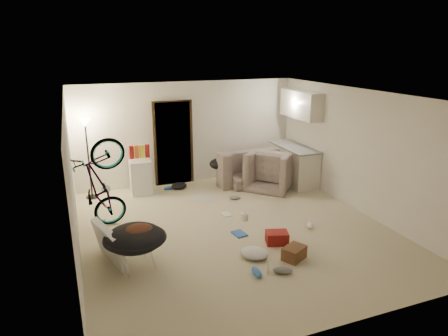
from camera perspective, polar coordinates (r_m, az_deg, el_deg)
name	(u,v)px	position (r m, az deg, el deg)	size (l,w,h in m)	color
floor	(234,229)	(7.62, 1.49, -8.71)	(5.50, 6.00, 0.02)	beige
ceiling	(235,94)	(6.91, 1.65, 10.47)	(5.50, 6.00, 0.02)	white
wall_back	(188,133)	(9.93, -5.12, 5.04)	(5.50, 0.02, 2.50)	white
wall_front	(337,237)	(4.71, 15.89, -9.40)	(5.50, 0.02, 2.50)	white
wall_left	(71,183)	(6.66, -20.97, -2.04)	(0.02, 6.00, 2.50)	white
wall_right	(360,151)	(8.57, 18.88, 2.27)	(0.02, 6.00, 2.50)	white
doorway	(173,144)	(9.84, -7.26, 3.49)	(0.85, 0.10, 2.04)	black
door_trim	(174,144)	(9.81, -7.22, 3.45)	(0.97, 0.04, 2.10)	#312211
floor_lamp	(87,142)	(9.21, -19.02, 3.59)	(0.28, 0.28, 1.81)	black
kitchen_counter	(294,165)	(10.17, 9.90, 0.43)	(0.60, 1.50, 0.88)	beige
counter_top	(294,147)	(10.05, 10.03, 2.94)	(0.64, 1.54, 0.04)	gray
kitchen_uppers	(301,105)	(9.92, 11.00, 8.89)	(0.38, 1.40, 0.65)	beige
sofa	(255,168)	(10.20, 4.52, -0.03)	(2.19, 0.86, 0.64)	#383F37
armchair	(273,173)	(9.77, 6.96, -0.76)	(1.04, 0.91, 0.67)	#383F37
bicycle	(102,205)	(7.77, -17.07, -5.11)	(0.62, 1.79, 0.94)	black
book_asset	(268,274)	(6.26, 6.30, -14.77)	(0.15, 0.20, 0.02)	maroon
mini_fridge	(141,177)	(9.44, -11.83, -1.24)	(0.47, 0.47, 0.80)	white
snack_box_0	(131,152)	(9.25, -13.09, 2.19)	(0.10, 0.07, 0.30)	maroon
snack_box_1	(137,152)	(9.27, -12.36, 2.26)	(0.10, 0.07, 0.30)	#DE5B1B
snack_box_2	(142,151)	(9.29, -11.63, 2.33)	(0.10, 0.07, 0.30)	yellow
snack_box_3	(147,151)	(9.30, -10.90, 2.41)	(0.10, 0.07, 0.30)	maroon
saucer_chair	(135,243)	(6.36, -12.55, -10.46)	(0.96, 0.96, 0.68)	silver
hoodie	(138,232)	(6.25, -12.17, -8.89)	(0.48, 0.40, 0.22)	#4B2619
sofa_drape	(221,164)	(9.78, -0.49, 0.63)	(0.56, 0.46, 0.28)	black
tv_box	(110,245)	(6.63, -16.02, -10.47)	(0.11, 0.94, 0.62)	silver
drink_case_a	(294,253)	(6.66, 10.00, -11.86)	(0.37, 0.27, 0.21)	brown
drink_case_b	(277,238)	(7.10, 7.58, -9.84)	(0.37, 0.28, 0.22)	maroon
juicer	(244,216)	(7.94, 2.94, -6.88)	(0.15, 0.15, 0.21)	silver
newspaper	(203,197)	(9.11, -3.07, -4.22)	(0.44, 0.58, 0.01)	beige
book_blue	(239,234)	(7.39, 2.21, -9.36)	(0.21, 0.28, 0.03)	#3363B9
book_white	(226,214)	(8.19, 0.30, -6.64)	(0.18, 0.24, 0.02)	silver
shoe_0	(168,188)	(9.67, -7.96, -2.82)	(0.25, 0.10, 0.09)	#3363B9
shoe_1	(235,198)	(8.95, 1.56, -4.27)	(0.27, 0.11, 0.10)	slate
shoe_2	(257,272)	(6.19, 4.70, -14.61)	(0.29, 0.12, 0.11)	#3363B9
shoe_3	(283,270)	(6.28, 8.39, -14.27)	(0.30, 0.12, 0.11)	slate
shoe_4	(310,225)	(7.81, 12.17, -7.91)	(0.29, 0.12, 0.11)	white
clothes_lump_b	(179,186)	(9.72, -6.43, -2.54)	(0.41, 0.36, 0.12)	black
clothes_lump_c	(254,253)	(6.65, 4.33, -12.03)	(0.46, 0.39, 0.14)	silver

